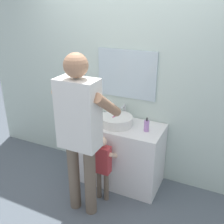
{
  "coord_description": "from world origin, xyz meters",
  "views": [
    {
      "loc": [
        1.18,
        -2.34,
        2.21
      ],
      "look_at": [
        0.0,
        0.15,
        1.03
      ],
      "focal_mm": 42.14,
      "sensor_mm": 36.0,
      "label": 1
    }
  ],
  "objects_px": {
    "toothbrush_cup": "(93,115)",
    "adult_parent": "(80,124)",
    "soap_bottle": "(147,126)",
    "child_toddler": "(103,163)"
  },
  "relations": [
    {
      "from": "toothbrush_cup",
      "to": "adult_parent",
      "type": "bearing_deg",
      "value": -71.47
    },
    {
      "from": "adult_parent",
      "to": "toothbrush_cup",
      "type": "bearing_deg",
      "value": 108.53
    },
    {
      "from": "soap_bottle",
      "to": "child_toddler",
      "type": "height_order",
      "value": "soap_bottle"
    },
    {
      "from": "soap_bottle",
      "to": "child_toddler",
      "type": "relative_size",
      "value": 0.2
    },
    {
      "from": "adult_parent",
      "to": "child_toddler",
      "type": "bearing_deg",
      "value": 62.99
    },
    {
      "from": "toothbrush_cup",
      "to": "soap_bottle",
      "type": "xyz_separation_m",
      "value": [
        0.72,
        -0.04,
        0.01
      ]
    },
    {
      "from": "child_toddler",
      "to": "adult_parent",
      "type": "distance_m",
      "value": 0.63
    },
    {
      "from": "soap_bottle",
      "to": "adult_parent",
      "type": "distance_m",
      "value": 0.82
    },
    {
      "from": "toothbrush_cup",
      "to": "soap_bottle",
      "type": "height_order",
      "value": "toothbrush_cup"
    },
    {
      "from": "adult_parent",
      "to": "soap_bottle",
      "type": "bearing_deg",
      "value": 50.97
    }
  ]
}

